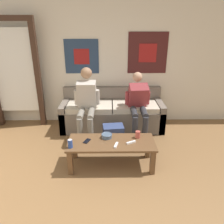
% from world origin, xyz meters
% --- Properties ---
extents(wall_back, '(10.00, 0.07, 2.55)m').
position_xyz_m(wall_back, '(0.00, 3.00, 1.28)').
color(wall_back, silver).
rests_on(wall_back, ground_plane).
extents(door_frame, '(1.00, 0.10, 2.15)m').
position_xyz_m(door_frame, '(-1.68, 2.78, 1.20)').
color(door_frame, '#382319').
rests_on(door_frame, ground_plane).
extents(couch, '(2.03, 0.74, 0.79)m').
position_xyz_m(couch, '(0.24, 2.62, 0.29)').
color(couch, '#70665B').
rests_on(couch, ground_plane).
extents(coffee_table, '(1.28, 0.53, 0.41)m').
position_xyz_m(coffee_table, '(0.21, 1.29, 0.34)').
color(coffee_table, brown).
rests_on(coffee_table, ground_plane).
extents(person_seated_adult, '(0.47, 0.87, 1.28)m').
position_xyz_m(person_seated_adult, '(-0.23, 2.22, 0.70)').
color(person_seated_adult, gray).
rests_on(person_seated_adult, ground_plane).
extents(person_seated_teen, '(0.47, 0.93, 1.17)m').
position_xyz_m(person_seated_teen, '(0.71, 2.27, 0.65)').
color(person_seated_teen, '#2D2D33').
rests_on(person_seated_teen, ground_plane).
extents(backpack, '(0.38, 0.32, 0.37)m').
position_xyz_m(backpack, '(0.25, 1.88, 0.18)').
color(backpack, navy).
rests_on(backpack, ground_plane).
extents(ceramic_bowl, '(0.16, 0.16, 0.06)m').
position_xyz_m(ceramic_bowl, '(0.14, 1.41, 0.44)').
color(ceramic_bowl, '#475B75').
rests_on(ceramic_bowl, coffee_table).
extents(pillar_candle, '(0.07, 0.07, 0.12)m').
position_xyz_m(pillar_candle, '(0.61, 1.41, 0.46)').
color(pillar_candle, '#B24C42').
rests_on(pillar_candle, coffee_table).
extents(drink_can_blue, '(0.07, 0.07, 0.12)m').
position_xyz_m(drink_can_blue, '(-0.36, 1.13, 0.47)').
color(drink_can_blue, '#28479E').
rests_on(drink_can_blue, coffee_table).
extents(game_controller_near_left, '(0.07, 0.15, 0.03)m').
position_xyz_m(game_controller_near_left, '(0.28, 1.17, 0.42)').
color(game_controller_near_left, white).
rests_on(game_controller_near_left, coffee_table).
extents(game_controller_near_right, '(0.14, 0.10, 0.03)m').
position_xyz_m(game_controller_near_right, '(0.49, 1.25, 0.42)').
color(game_controller_near_right, white).
rests_on(game_controller_near_right, coffee_table).
extents(cell_phone, '(0.11, 0.15, 0.01)m').
position_xyz_m(cell_phone, '(-0.15, 1.30, 0.41)').
color(cell_phone, black).
rests_on(cell_phone, coffee_table).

